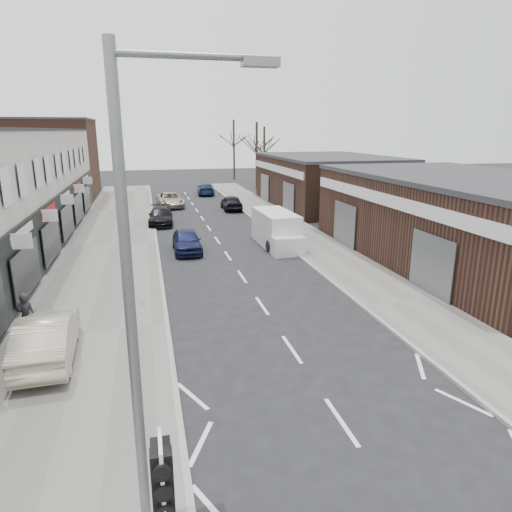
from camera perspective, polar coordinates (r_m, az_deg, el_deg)
ground at (r=10.88m, az=15.28°, el=-25.28°), size 160.00×160.00×0.00m
pavement_left at (r=29.99m, az=-17.73°, el=1.30°), size 5.50×64.00×0.12m
pavement_right at (r=31.57m, az=5.50°, el=2.65°), size 3.50×64.00×0.12m
brick_block_far at (r=52.96m, az=-23.92°, el=10.89°), size 8.00×10.00×8.00m
right_unit_near at (r=27.42m, az=24.77°, el=4.02°), size 10.00×18.00×4.50m
right_unit_far at (r=44.66m, az=8.83°, el=9.14°), size 10.00×16.00×4.50m
tree_far_a at (r=57.11m, az=0.09°, el=8.39°), size 3.60×3.60×8.00m
tree_far_b at (r=63.50m, az=1.01°, el=9.10°), size 3.60×3.60×7.50m
tree_far_c at (r=68.66m, az=-2.72°, el=9.56°), size 3.60×3.60×8.50m
traffic_light at (r=6.83m, az=-11.50°, el=-27.10°), size 0.28×0.60×3.10m
street_lamp at (r=6.72m, az=-14.02°, el=-5.82°), size 2.23×0.22×8.00m
warning_sign at (r=19.69m, az=-15.43°, el=0.75°), size 0.12×0.80×2.70m
white_van at (r=28.52m, az=2.57°, el=3.28°), size 2.04×5.50×2.13m
sedan_on_pavement at (r=15.66m, az=-24.65°, el=-9.21°), size 1.74×4.48×1.46m
pedestrian at (r=17.34m, az=-26.80°, el=-6.74°), size 0.64×0.44×1.67m
parked_car_left_a at (r=27.40m, az=-8.65°, el=1.91°), size 1.62×3.99×1.36m
parked_car_left_b at (r=35.88m, az=-11.83°, el=4.89°), size 2.02×4.52×1.29m
parked_car_left_c at (r=44.11m, az=-10.67°, el=6.92°), size 2.56×5.00×1.35m
parked_car_right_a at (r=28.47m, az=2.84°, el=2.75°), size 1.74×4.68×1.53m
parked_car_right_b at (r=41.72m, az=-3.09°, el=6.69°), size 1.69×4.02×1.36m
parked_car_right_c at (r=52.16m, az=-6.29°, el=8.35°), size 2.25×4.65×1.30m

